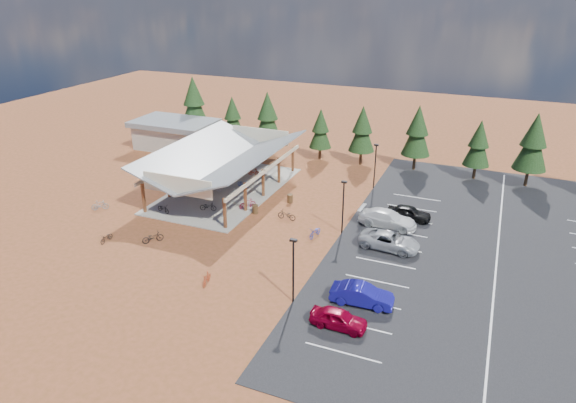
{
  "coord_description": "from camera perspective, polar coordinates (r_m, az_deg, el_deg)",
  "views": [
    {
      "loc": [
        16.79,
        -39.14,
        21.68
      ],
      "look_at": [
        -0.14,
        1.32,
        2.56
      ],
      "focal_mm": 32.0,
      "sensor_mm": 36.0,
      "label": 1
    }
  ],
  "objects": [
    {
      "name": "trash_bin_1",
      "position": [
        53.85,
        0.22,
        0.34
      ],
      "size": [
        0.6,
        0.6,
        0.9
      ],
      "primitive_type": "cylinder",
      "color": "#452F18",
      "rests_on": "ground"
    },
    {
      "name": "pine_4",
      "position": [
        64.56,
        8.26,
        7.96
      ],
      "size": [
        3.23,
        3.23,
        7.52
      ],
      "color": "#382314",
      "rests_on": "ground"
    },
    {
      "name": "bike_5",
      "position": [
        55.22,
        -5.79,
        0.96
      ],
      "size": [
        1.65,
        0.77,
        0.96
      ],
      "primitive_type": "imported",
      "rotation": [
        0.0,
        0.0,
        1.36
      ],
      "color": "#94959B",
      "rests_on": "concrete_pad"
    },
    {
      "name": "pine_0",
      "position": [
        75.64,
        -10.42,
        10.88
      ],
      "size": [
        3.92,
        3.92,
        9.13
      ],
      "color": "#382314",
      "rests_on": "ground"
    },
    {
      "name": "pine_1",
      "position": [
        71.84,
        -6.17,
        9.41
      ],
      "size": [
        3.01,
        3.01,
        7.02
      ],
      "color": "#382314",
      "rests_on": "ground"
    },
    {
      "name": "trash_bin_0",
      "position": [
        51.47,
        -3.67,
        -0.86
      ],
      "size": [
        0.6,
        0.6,
        0.9
      ],
      "primitive_type": "cylinder",
      "color": "#452F18",
      "rests_on": "ground"
    },
    {
      "name": "bike_0",
      "position": [
        52.85,
        -13.7,
        -0.75
      ],
      "size": [
        1.73,
        0.98,
        0.86
      ],
      "primitive_type": "imported",
      "rotation": [
        0.0,
        0.0,
        1.3
      ],
      "color": "black",
      "rests_on": "concrete_pad"
    },
    {
      "name": "bike_6",
      "position": [
        57.83,
        -5.04,
        1.98
      ],
      "size": [
        1.64,
        0.93,
        0.82
      ],
      "primitive_type": "imported",
      "rotation": [
        0.0,
        0.0,
        1.3
      ],
      "color": "#0F3395",
      "rests_on": "concrete_pad"
    },
    {
      "name": "car_2",
      "position": [
        45.48,
        11.22,
        -4.31
      ],
      "size": [
        5.41,
        2.8,
        1.46
      ],
      "primitive_type": "imported",
      "rotation": [
        0.0,
        0.0,
        1.5
      ],
      "color": "#9DA0A4",
      "rests_on": "asphalt_lot"
    },
    {
      "name": "pine_2",
      "position": [
        68.54,
        -2.28,
        9.49
      ],
      "size": [
        3.54,
        3.54,
        8.25
      ],
      "color": "#382314",
      "rests_on": "ground"
    },
    {
      "name": "car_1",
      "position": [
        37.85,
        8.22,
        -10.23
      ],
      "size": [
        4.65,
        1.92,
        1.5
      ],
      "primitive_type": "imported",
      "rotation": [
        0.0,
        0.0,
        1.65
      ],
      "color": "navy",
      "rests_on": "asphalt_lot"
    },
    {
      "name": "bike_7",
      "position": [
        61.17,
        -3.83,
        3.36
      ],
      "size": [
        1.76,
        0.69,
        1.03
      ],
      "primitive_type": "imported",
      "rotation": [
        0.0,
        0.0,
        1.45
      ],
      "color": "#942109",
      "rests_on": "concrete_pad"
    },
    {
      "name": "bike_16",
      "position": [
        50.01,
        -0.16,
        -1.51
      ],
      "size": [
        1.92,
        0.75,
        0.99
      ],
      "primitive_type": "imported",
      "rotation": [
        0.0,
        0.0,
        4.67
      ],
      "color": "black",
      "rests_on": "ground"
    },
    {
      "name": "bike_11",
      "position": [
        40.37,
        -9.03,
        -8.43
      ],
      "size": [
        0.75,
        1.69,
        0.98
      ],
      "primitive_type": "imported",
      "rotation": [
        0.0,
        0.0,
        0.18
      ],
      "color": "#9F3418",
      "rests_on": "ground"
    },
    {
      "name": "bike_4",
      "position": [
        52.37,
        -8.88,
        -0.54
      ],
      "size": [
        1.81,
        1.01,
        0.9
      ],
      "primitive_type": "imported",
      "rotation": [
        0.0,
        0.0,
        1.82
      ],
      "color": "black",
      "rests_on": "concrete_pad"
    },
    {
      "name": "bike_12",
      "position": [
        47.36,
        -14.8,
        -3.86
      ],
      "size": [
        1.73,
        1.9,
        1.0
      ],
      "primitive_type": "imported",
      "rotation": [
        0.0,
        0.0,
        2.45
      ],
      "color": "black",
      "rests_on": "ground"
    },
    {
      "name": "bike_8",
      "position": [
        48.71,
        -19.52,
        -3.81
      ],
      "size": [
        0.6,
        1.59,
        0.82
      ],
      "primitive_type": "imported",
      "rotation": [
        0.0,
        0.0,
        0.04
      ],
      "color": "black",
      "rests_on": "ground"
    },
    {
      "name": "bike_9",
      "position": [
        55.53,
        -20.17,
        -0.39
      ],
      "size": [
        1.62,
        1.42,
        1.02
      ],
      "primitive_type": "imported",
      "rotation": [
        0.0,
        0.0,
        2.24
      ],
      "color": "gray",
      "rests_on": "ground"
    },
    {
      "name": "bike_3",
      "position": [
        64.81,
        -5.87,
        4.48
      ],
      "size": [
        1.83,
        0.7,
        1.07
      ],
      "primitive_type": "imported",
      "rotation": [
        0.0,
        0.0,
        1.46
      ],
      "color": "maroon",
      "rests_on": "concrete_pad"
    },
    {
      "name": "car_3",
      "position": [
        49.37,
        11.0,
        -1.88
      ],
      "size": [
        5.6,
        2.5,
        1.6
      ],
      "primitive_type": "imported",
      "rotation": [
        0.0,
        0.0,
        1.52
      ],
      "color": "silver",
      "rests_on": "asphalt_lot"
    },
    {
      "name": "car_4",
      "position": [
        51.21,
        13.3,
        -1.24
      ],
      "size": [
        4.19,
        1.69,
        1.43
      ],
      "primitive_type": "imported",
      "rotation": [
        0.0,
        0.0,
        1.57
      ],
      "color": "black",
      "rests_on": "asphalt_lot"
    },
    {
      "name": "bike_1",
      "position": [
        56.8,
        -8.08,
        1.51
      ],
      "size": [
        1.68,
        0.92,
        0.97
      ],
      "primitive_type": "imported",
      "rotation": [
        0.0,
        0.0,
        1.87
      ],
      "color": "gray",
      "rests_on": "concrete_pad"
    },
    {
      "name": "pine_6",
      "position": [
        63.02,
        20.43,
        6.06
      ],
      "size": [
        3.03,
        3.03,
        7.07
      ],
      "color": "#382314",
      "rests_on": "ground"
    },
    {
      "name": "ground",
      "position": [
        47.79,
        -0.46,
        -3.43
      ],
      "size": [
        140.0,
        140.0,
        0.0
      ],
      "primitive_type": "plane",
      "color": "brown",
      "rests_on": "ground"
    },
    {
      "name": "lamp_post_0",
      "position": [
        36.57,
        0.59,
        -7.2
      ],
      "size": [
        0.5,
        0.25,
        5.14
      ],
      "color": "black",
      "rests_on": "ground"
    },
    {
      "name": "bike_pavilion",
      "position": [
        56.26,
        -7.07,
        4.87
      ],
      "size": [
        11.65,
        19.4,
        4.97
      ],
      "color": "#532617",
      "rests_on": "concrete_pad"
    },
    {
      "name": "pine_5",
      "position": [
        63.86,
        14.19,
        7.61
      ],
      "size": [
        3.45,
        3.45,
        8.05
      ],
      "color": "#382314",
      "rests_on": "ground"
    },
    {
      "name": "car_0",
      "position": [
        35.49,
        5.64,
        -12.81
      ],
      "size": [
        3.9,
        1.6,
        1.33
      ],
      "primitive_type": "imported",
      "rotation": [
        0.0,
        0.0,
        1.56
      ],
      "color": "maroon",
      "rests_on": "asphalt_lot"
    },
    {
      "name": "bike_15",
      "position": [
        52.57,
        -4.51,
        -0.23
      ],
      "size": [
        1.53,
        1.73,
        1.09
      ],
      "primitive_type": "imported",
      "rotation": [
        0.0,
        0.0,
        2.47
      ],
      "color": "maroon",
      "rests_on": "ground"
    },
    {
      "name": "concrete_pad",
      "position": [
        57.57,
        -6.89,
        1.31
      ],
      "size": [
        10.6,
        18.6,
        0.1
      ],
      "primitive_type": "cube",
      "color": "gray",
      "rests_on": "ground"
    },
    {
      "name": "bike_14",
      "position": [
        46.79,
        3.04,
        -3.42
      ],
      "size": [
        0.97,
        1.94,
        0.97
      ],
      "primitive_type": "imported",
      "rotation": [
        0.0,
        0.0,
        -0.18
      ],
      "color": "#162D9B",
      "rests_on": "ground"
    },
    {
      "name": "asphalt_lot",
      "position": [
        47.41,
        22.22,
        -5.55
      ],
      "size": [
        27.0,
        44.0,
        0.04
      ],
      "primitive_type": "cube",
      "color": "black",
      "rests_on": "ground"
    },
    {
      "name": "lamp_post_2",
      "position": [
        57.55,
        9.67,
        4.25
      ],
      "size": [
        0.5,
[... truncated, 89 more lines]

